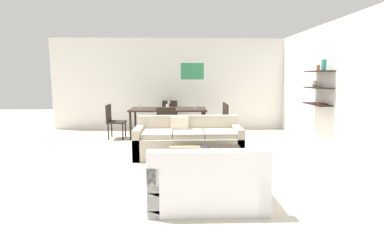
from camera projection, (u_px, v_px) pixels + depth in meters
ground_plane at (184, 160)px, 5.84m from camera, size 18.00×18.00×0.00m
back_wall_unit at (193, 84)px, 9.15m from camera, size 8.40×0.09×2.70m
right_wall_shelf_unit at (329, 88)px, 6.33m from camera, size 0.34×8.20×2.70m
sofa_beige at (188, 142)px, 6.13m from camera, size 2.11×0.90×0.78m
loveseat_white at (206, 182)px, 3.81m from camera, size 1.40×0.90×0.78m
coffee_table at (207, 163)px, 5.01m from camera, size 1.20×0.99×0.38m
decorative_bowl at (201, 149)px, 4.96m from camera, size 0.29×0.29×0.09m
apple_on_coffee_table at (191, 147)px, 5.09m from camera, size 0.08×0.08×0.08m
dining_table at (168, 111)px, 8.01m from camera, size 1.98×0.92×0.75m
dining_chair_left_near at (113, 119)px, 7.79m from camera, size 0.44×0.44×0.88m
dining_chair_right_near at (222, 119)px, 7.87m from camera, size 0.44×0.44×0.88m
dining_chair_head at (170, 114)px, 8.89m from camera, size 0.44×0.44×0.88m
dining_chair_right_far at (220, 117)px, 8.28m from camera, size 0.44×0.44×0.88m
dining_chair_foot at (167, 123)px, 7.18m from camera, size 0.44×0.44×0.88m
wine_glass_right_near at (196, 104)px, 7.89m from camera, size 0.08×0.08×0.18m
wine_glass_left_near at (140, 105)px, 7.85m from camera, size 0.08×0.08×0.16m
wine_glass_head at (169, 103)px, 8.37m from camera, size 0.07×0.07×0.17m
wine_glass_right_far at (195, 104)px, 8.12m from camera, size 0.08×0.08×0.16m
wine_glass_foot at (167, 106)px, 7.59m from camera, size 0.07×0.07×0.15m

